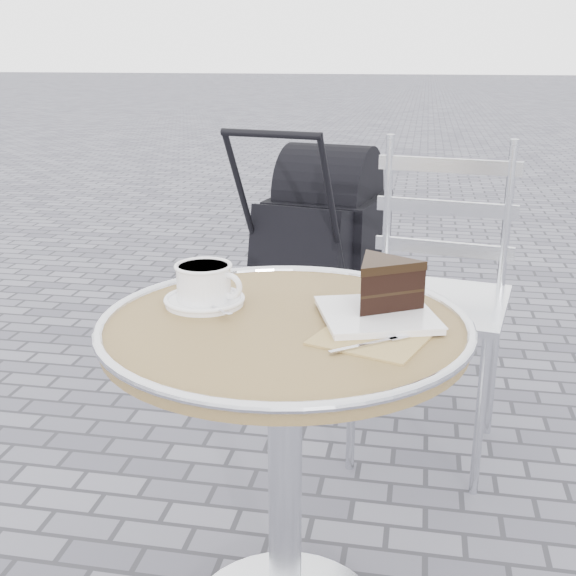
% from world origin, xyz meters
% --- Properties ---
extents(cafe_table, '(0.72, 0.72, 0.74)m').
position_xyz_m(cafe_table, '(0.00, 0.00, 0.57)').
color(cafe_table, silver).
rests_on(cafe_table, ground).
extents(cappuccino_set, '(0.17, 0.17, 0.08)m').
position_xyz_m(cappuccino_set, '(-0.18, 0.07, 0.77)').
color(cappuccino_set, white).
rests_on(cappuccino_set, cafe_table).
extents(cake_plate_set, '(0.26, 0.34, 0.11)m').
position_xyz_m(cake_plate_set, '(0.18, 0.07, 0.78)').
color(cake_plate_set, tan).
rests_on(cake_plate_set, cafe_table).
extents(bistro_chair, '(0.51, 0.51, 0.98)m').
position_xyz_m(bistro_chair, '(0.31, 0.93, 0.60)').
color(bistro_chair, silver).
rests_on(bistro_chair, ground).
extents(baby_stroller, '(0.59, 0.98, 0.96)m').
position_xyz_m(baby_stroller, '(-0.18, 1.84, 0.43)').
color(baby_stroller, black).
rests_on(baby_stroller, ground).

